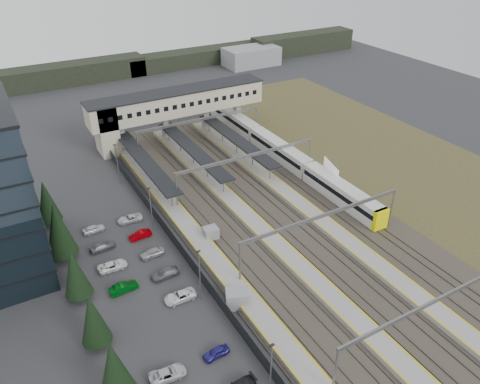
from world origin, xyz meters
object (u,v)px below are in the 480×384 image
relay_cabin_near (237,299)px  footbridge (166,107)px  relay_cabin_far (211,233)px  billboard (331,172)px  train (280,152)px

relay_cabin_near → footbridge: (12.12, 53.51, 6.71)m
relay_cabin_far → footbridge: bearing=77.5°
billboard → relay_cabin_far: bearing=-172.7°
relay_cabin_far → relay_cabin_near: bearing=-103.4°
relay_cabin_near → train: bearing=48.7°
billboard → relay_cabin_near: bearing=-148.6°
relay_cabin_near → footbridge: size_ratio=0.09×
footbridge → train: (16.30, -21.10, -5.92)m
relay_cabin_near → train: train is taller
relay_cabin_far → train: train is taller
footbridge → train: size_ratio=0.69×
relay_cabin_far → footbridge: 40.13m
relay_cabin_far → billboard: bearing=7.3°
footbridge → train: 27.31m
train → billboard: (1.57, -14.11, 1.46)m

